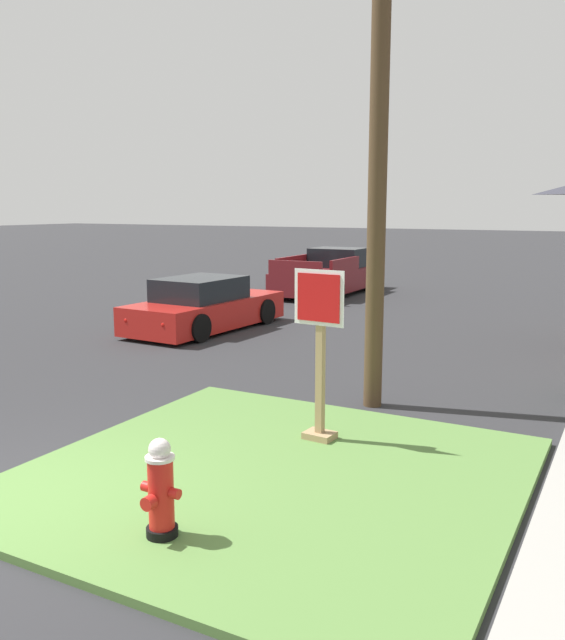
{
  "coord_description": "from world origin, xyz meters",
  "views": [
    {
      "loc": [
        5.39,
        -3.95,
        2.88
      ],
      "look_at": [
        1.48,
        3.29,
        1.47
      ],
      "focal_mm": 37.39,
      "sensor_mm": 36.0,
      "label": 1
    }
  ],
  "objects_px": {
    "stop_sign": "(320,361)",
    "parked_sedan_red": "(205,307)",
    "fire_hydrant": "(161,491)",
    "pickup_truck_maroon": "(330,275)",
    "manhole_cover": "(173,433)",
    "utility_pole": "(381,39)"
  },
  "relations": [
    {
      "from": "stop_sign",
      "to": "pickup_truck_maroon",
      "type": "bearing_deg",
      "value": 113.75
    },
    {
      "from": "stop_sign",
      "to": "manhole_cover",
      "type": "relative_size",
      "value": 2.96
    },
    {
      "from": "fire_hydrant",
      "to": "pickup_truck_maroon",
      "type": "xyz_separation_m",
      "value": [
        -5.62,
        15.96,
        0.12
      ]
    },
    {
      "from": "stop_sign",
      "to": "parked_sedan_red",
      "type": "height_order",
      "value": "stop_sign"
    },
    {
      "from": "manhole_cover",
      "to": "utility_pole",
      "type": "height_order",
      "value": "utility_pole"
    },
    {
      "from": "fire_hydrant",
      "to": "manhole_cover",
      "type": "relative_size",
      "value": 1.25
    },
    {
      "from": "utility_pole",
      "to": "stop_sign",
      "type": "bearing_deg",
      "value": -89.56
    },
    {
      "from": "manhole_cover",
      "to": "pickup_truck_maroon",
      "type": "height_order",
      "value": "pickup_truck_maroon"
    },
    {
      "from": "stop_sign",
      "to": "manhole_cover",
      "type": "height_order",
      "value": "stop_sign"
    },
    {
      "from": "fire_hydrant",
      "to": "stop_sign",
      "type": "height_order",
      "value": "stop_sign"
    },
    {
      "from": "manhole_cover",
      "to": "parked_sedan_red",
      "type": "xyz_separation_m",
      "value": [
        -3.86,
        6.25,
        0.53
      ]
    },
    {
      "from": "pickup_truck_maroon",
      "to": "manhole_cover",
      "type": "bearing_deg",
      "value": -73.81
    },
    {
      "from": "fire_hydrant",
      "to": "stop_sign",
      "type": "relative_size",
      "value": 0.42
    },
    {
      "from": "fire_hydrant",
      "to": "stop_sign",
      "type": "xyz_separation_m",
      "value": [
        0.16,
        2.84,
        0.56
      ]
    },
    {
      "from": "fire_hydrant",
      "to": "pickup_truck_maroon",
      "type": "distance_m",
      "value": 16.93
    },
    {
      "from": "parked_sedan_red",
      "to": "utility_pole",
      "type": "xyz_separation_m",
      "value": [
        5.66,
        -3.87,
        4.54
      ]
    },
    {
      "from": "manhole_cover",
      "to": "utility_pole",
      "type": "distance_m",
      "value": 5.88
    },
    {
      "from": "manhole_cover",
      "to": "pickup_truck_maroon",
      "type": "distance_m",
      "value": 14.23
    },
    {
      "from": "fire_hydrant",
      "to": "pickup_truck_maroon",
      "type": "height_order",
      "value": "pickup_truck_maroon"
    },
    {
      "from": "stop_sign",
      "to": "parked_sedan_red",
      "type": "xyz_separation_m",
      "value": [
        -5.68,
        5.73,
        -0.51
      ]
    },
    {
      "from": "stop_sign",
      "to": "pickup_truck_maroon",
      "type": "distance_m",
      "value": 14.35
    },
    {
      "from": "fire_hydrant",
      "to": "parked_sedan_red",
      "type": "bearing_deg",
      "value": 122.8
    }
  ]
}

